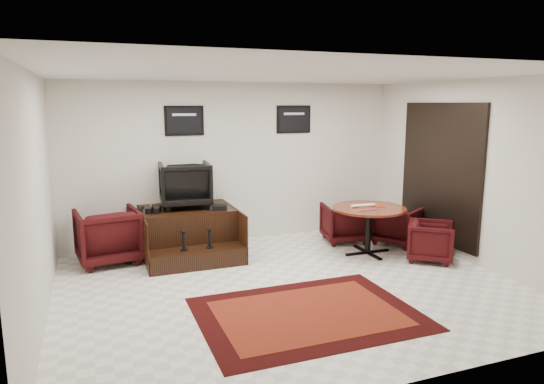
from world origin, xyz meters
The scene contains 16 objects.
ground centered at (0.00, 0.00, 0.00)m, with size 6.00×6.00×0.00m, color white.
room_shell centered at (0.41, 0.12, 1.79)m, with size 6.02×5.02×2.81m.
area_rug centered at (-0.14, -0.89, 0.01)m, with size 2.54×1.90×0.01m.
shine_podium centered at (-1.00, 1.90, 0.35)m, with size 1.48×1.53×0.76m.
shine_chair centered at (-1.00, 2.05, 1.17)m, with size 0.80×0.75×0.82m, color black.
shoes_pair centered at (-1.55, 1.80, 0.81)m, with size 0.27×0.29×0.09m.
polish_kit centered at (-0.55, 1.62, 0.81)m, with size 0.24×0.17×0.08m, color black.
umbrella_black centered at (-1.85, 1.71, 0.46)m, with size 0.35×0.13×0.93m, color black, non-canonical shape.
umbrella_hooked centered at (-1.84, 1.95, 0.44)m, with size 0.32×0.12×0.87m, color black, non-canonical shape.
armchair_side centered at (-2.24, 1.93, 0.47)m, with size 0.90×0.85×0.93m, color black.
meeting_table centered at (1.76, 0.89, 0.68)m, with size 1.19×1.19×0.78m.
table_chair_back centered at (1.75, 1.67, 0.38)m, with size 0.73×0.69×0.75m, color black.
table_chair_window centered at (2.55, 1.20, 0.37)m, with size 0.73×0.68×0.75m, color black.
table_chair_corner centered at (2.49, 0.24, 0.34)m, with size 0.66×0.62×0.68m, color black.
paper_roll centered at (1.68, 0.95, 0.80)m, with size 0.05×0.05×0.42m, color white.
table_clutter centered at (1.78, 0.86, 0.78)m, with size 0.57×0.32×0.01m.
Camera 1 is at (-2.42, -5.73, 2.44)m, focal length 32.00 mm.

